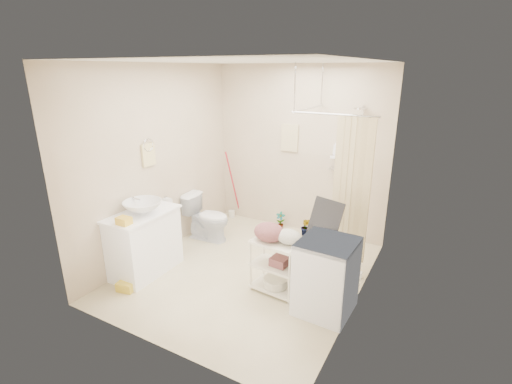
% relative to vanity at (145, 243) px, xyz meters
% --- Properties ---
extents(floor, '(3.20, 3.20, 0.00)m').
position_rel_vanity_xyz_m(floor, '(1.16, 0.62, -0.41)').
color(floor, beige).
rests_on(floor, ground).
extents(ceiling, '(2.80, 3.20, 0.04)m').
position_rel_vanity_xyz_m(ceiling, '(1.16, 0.62, 2.19)').
color(ceiling, silver).
rests_on(ceiling, ground).
extents(wall_back, '(2.80, 0.04, 2.60)m').
position_rel_vanity_xyz_m(wall_back, '(1.16, 2.22, 0.89)').
color(wall_back, beige).
rests_on(wall_back, ground).
extents(wall_front, '(2.80, 0.04, 2.60)m').
position_rel_vanity_xyz_m(wall_front, '(1.16, -0.98, 0.89)').
color(wall_front, beige).
rests_on(wall_front, ground).
extents(wall_left, '(0.04, 3.20, 2.60)m').
position_rel_vanity_xyz_m(wall_left, '(-0.24, 0.62, 0.89)').
color(wall_left, beige).
rests_on(wall_left, ground).
extents(wall_right, '(0.04, 3.20, 2.60)m').
position_rel_vanity_xyz_m(wall_right, '(2.56, 0.62, 0.89)').
color(wall_right, beige).
rests_on(wall_right, ground).
extents(vanity, '(0.53, 0.94, 0.82)m').
position_rel_vanity_xyz_m(vanity, '(0.00, 0.00, 0.00)').
color(vanity, white).
rests_on(vanity, ground).
extents(sink, '(0.49, 0.49, 0.16)m').
position_rel_vanity_xyz_m(sink, '(0.04, -0.01, 0.49)').
color(sink, silver).
rests_on(sink, vanity).
extents(counter_basket, '(0.16, 0.13, 0.09)m').
position_rel_vanity_xyz_m(counter_basket, '(0.09, -0.36, 0.45)').
color(counter_basket, gold).
rests_on(counter_basket, vanity).
extents(floor_basket, '(0.33, 0.28, 0.16)m').
position_rel_vanity_xyz_m(floor_basket, '(0.10, -0.45, -0.33)').
color(floor_basket, yellow).
rests_on(floor_basket, ground).
extents(toilet, '(0.72, 0.44, 0.71)m').
position_rel_vanity_xyz_m(toilet, '(0.12, 1.19, -0.05)').
color(toilet, silver).
rests_on(toilet, ground).
extents(mop, '(0.14, 0.14, 1.20)m').
position_rel_vanity_xyz_m(mop, '(-0.04, 2.12, 0.19)').
color(mop, '#AF1829').
rests_on(mop, ground).
extents(potted_plant_a, '(0.18, 0.14, 0.29)m').
position_rel_vanity_xyz_m(potted_plant_a, '(0.95, 2.06, -0.26)').
color(potted_plant_a, maroon).
rests_on(potted_plant_a, ground).
extents(potted_plant_b, '(0.18, 0.15, 0.30)m').
position_rel_vanity_xyz_m(potted_plant_b, '(1.42, 2.02, -0.26)').
color(potted_plant_b, brown).
rests_on(potted_plant_b, ground).
extents(hanging_towel, '(0.28, 0.03, 0.42)m').
position_rel_vanity_xyz_m(hanging_towel, '(1.01, 2.20, 1.09)').
color(hanging_towel, beige).
rests_on(hanging_towel, wall_back).
extents(towel_ring, '(0.04, 0.22, 0.34)m').
position_rel_vanity_xyz_m(towel_ring, '(-0.22, 0.42, 1.06)').
color(towel_ring, '#E2D28A').
rests_on(towel_ring, wall_left).
extents(tp_holder, '(0.08, 0.12, 0.14)m').
position_rel_vanity_xyz_m(tp_holder, '(-0.20, 0.67, 0.31)').
color(tp_holder, silver).
rests_on(tp_holder, wall_left).
extents(shower, '(1.10, 1.10, 2.10)m').
position_rel_vanity_xyz_m(shower, '(2.01, 1.67, 0.64)').
color(shower, silver).
rests_on(shower, ground).
extents(shampoo_bottle_a, '(0.11, 0.11, 0.21)m').
position_rel_vanity_xyz_m(shampoo_bottle_a, '(1.77, 2.15, 1.02)').
color(shampoo_bottle_a, white).
rests_on(shampoo_bottle_a, shower).
extents(shampoo_bottle_b, '(0.07, 0.07, 0.15)m').
position_rel_vanity_xyz_m(shampoo_bottle_b, '(1.91, 2.15, 0.99)').
color(shampoo_bottle_b, '#3F5FB5').
rests_on(shampoo_bottle_b, shower).
extents(washing_machine, '(0.59, 0.61, 0.83)m').
position_rel_vanity_xyz_m(washing_machine, '(2.30, 0.34, 0.01)').
color(washing_machine, silver).
rests_on(washing_machine, ground).
extents(laundry_rack, '(0.59, 0.38, 0.77)m').
position_rel_vanity_xyz_m(laundry_rack, '(1.67, 0.41, -0.02)').
color(laundry_rack, silver).
rests_on(laundry_rack, ground).
extents(ironing_board, '(0.34, 0.11, 1.19)m').
position_rel_vanity_xyz_m(ironing_board, '(2.10, 0.58, 0.18)').
color(ironing_board, black).
rests_on(ironing_board, ground).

